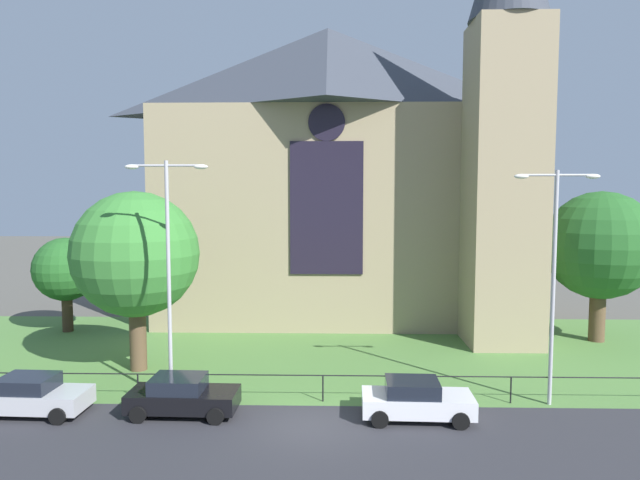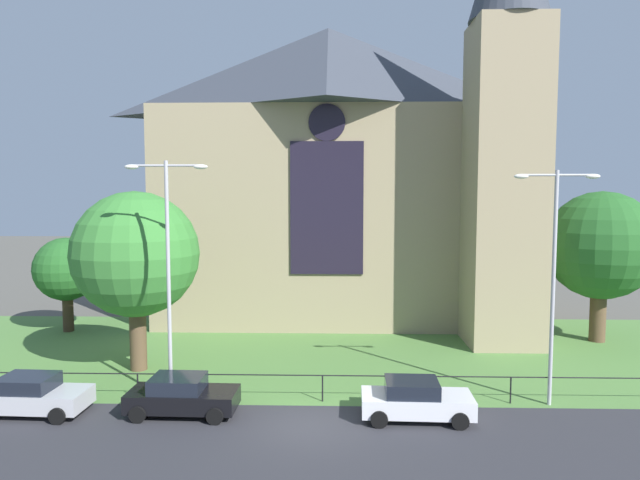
# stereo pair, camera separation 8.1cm
# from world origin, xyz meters

# --- Properties ---
(ground) EXTENTS (160.00, 160.00, 0.00)m
(ground) POSITION_xyz_m (0.00, 10.00, 0.00)
(ground) COLOR #56544C
(road_asphalt) EXTENTS (120.00, 8.00, 0.01)m
(road_asphalt) POSITION_xyz_m (0.00, -2.00, 0.00)
(road_asphalt) COLOR #2D2D33
(road_asphalt) RESTS_ON ground
(grass_verge) EXTENTS (120.00, 20.00, 0.01)m
(grass_verge) POSITION_xyz_m (0.00, 8.00, 0.00)
(grass_verge) COLOR #517F3D
(grass_verge) RESTS_ON ground
(church_building) EXTENTS (23.20, 16.20, 26.00)m
(church_building) POSITION_xyz_m (1.20, 19.08, 10.27)
(church_building) COLOR tan
(church_building) RESTS_ON ground
(iron_railing) EXTENTS (30.95, 0.07, 1.13)m
(iron_railing) POSITION_xyz_m (0.42, 2.50, 0.97)
(iron_railing) COLOR black
(iron_railing) RESTS_ON ground
(tree_right_far) EXTENTS (6.21, 6.21, 8.73)m
(tree_right_far) POSITION_xyz_m (16.21, 12.41, 5.58)
(tree_right_far) COLOR brown
(tree_right_far) RESTS_ON ground
(tree_left_far) EXTENTS (3.92, 3.92, 5.88)m
(tree_left_far) POSITION_xyz_m (-15.73, 13.89, 3.87)
(tree_left_far) COLOR #423021
(tree_left_far) RESTS_ON ground
(tree_left_near) EXTENTS (6.04, 6.04, 8.72)m
(tree_left_near) POSITION_xyz_m (-8.66, 6.45, 5.65)
(tree_left_near) COLOR brown
(tree_left_near) RESTS_ON ground
(streetlamp_near) EXTENTS (3.37, 0.26, 9.91)m
(streetlamp_near) POSITION_xyz_m (-5.87, 2.40, 6.15)
(streetlamp_near) COLOR #B2B2B7
(streetlamp_near) RESTS_ON ground
(streetlamp_far) EXTENTS (3.37, 0.26, 9.52)m
(streetlamp_far) POSITION_xyz_m (9.68, 2.40, 5.94)
(streetlamp_far) COLOR #B2B2B7
(streetlamp_far) RESTS_ON ground
(parked_car_silver) EXTENTS (4.26, 2.15, 1.51)m
(parked_car_silver) POSITION_xyz_m (-10.90, 0.89, 0.74)
(parked_car_silver) COLOR #B7B7BC
(parked_car_silver) RESTS_ON ground
(parked_car_black) EXTENTS (4.25, 2.11, 1.51)m
(parked_car_black) POSITION_xyz_m (-5.02, 1.01, 0.74)
(parked_car_black) COLOR black
(parked_car_black) RESTS_ON ground
(parked_car_white) EXTENTS (4.25, 2.13, 1.51)m
(parked_car_white) POSITION_xyz_m (4.02, 0.80, 0.74)
(parked_car_white) COLOR silver
(parked_car_white) RESTS_ON ground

